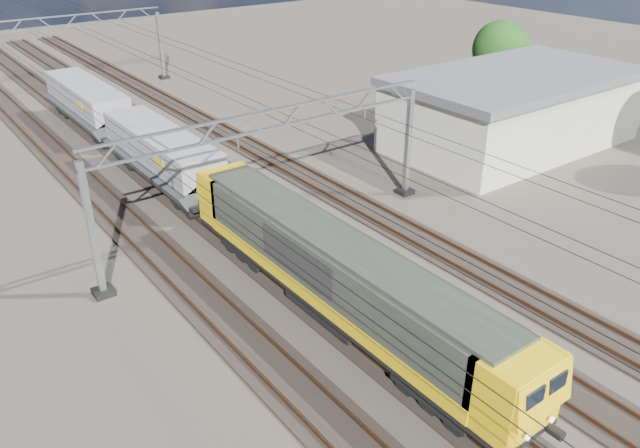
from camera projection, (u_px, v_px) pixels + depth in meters
ground at (321, 267)px, 30.93m from camera, size 160.00×160.00×0.00m
track_outer_west at (212, 307)px, 27.72m from camera, size 2.60×140.00×0.30m
track_loco at (287, 279)px, 29.84m from camera, size 2.60×140.00×0.30m
track_inner_east at (352, 254)px, 31.95m from camera, size 2.60×140.00×0.30m
track_outer_east at (409, 232)px, 34.07m from camera, size 2.60×140.00×0.30m
catenary_gantry_mid at (274, 170)px, 32.01m from camera, size 19.90×0.90×7.11m
catenary_gantry_far at (64, 52)px, 57.75m from camera, size 19.90×0.90×7.11m
overhead_wires at (233, 116)px, 34.03m from camera, size 12.03×140.00×0.53m
locomotive at (336, 272)px, 26.11m from camera, size 2.76×21.10×3.62m
hopper_wagon_lead at (162, 154)px, 38.80m from camera, size 3.38×13.00×3.25m
hopper_wagon_mid at (87, 102)px, 48.96m from camera, size 3.38×13.00×3.25m
industrial_shed at (513, 109)px, 45.62m from camera, size 18.60×10.60×5.40m
tree_far at (504, 51)px, 54.74m from camera, size 5.33×4.93×7.23m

